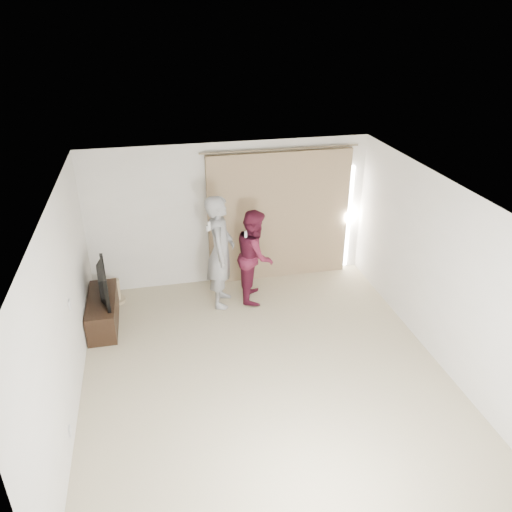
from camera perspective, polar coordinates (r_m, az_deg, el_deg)
The scene contains 10 objects.
floor at distance 7.25m, azimuth 0.96°, elevation -12.96°, with size 5.50×5.50×0.00m, color beige.
wall_back at distance 8.92m, azimuth -3.04°, elevation 4.77°, with size 5.00×0.04×2.60m, color silver.
wall_left at distance 6.47m, azimuth -21.17°, elevation -6.26°, with size 0.04×5.50×2.60m.
ceiling at distance 5.94m, azimuth 1.15°, elevation 6.74°, with size 5.00×5.50×0.01m, color silver.
curtain at distance 9.07m, azimuth 2.76°, elevation 4.51°, with size 2.80×0.11×2.46m.
tv_console at distance 8.41m, azimuth -17.08°, elevation -6.05°, with size 0.43×1.26×0.48m, color black.
tv at distance 8.15m, azimuth -17.56°, elevation -2.98°, with size 0.96×0.13×0.55m, color black.
scratching_post at distance 9.00m, azimuth -15.76°, elevation -4.08°, with size 0.32×0.32×0.43m.
person_man at distance 8.28m, azimuth -4.08°, elevation 0.49°, with size 0.63×0.81×1.96m.
person_woman at distance 8.50m, azimuth -0.11°, elevation 0.08°, with size 0.78×0.91×1.64m.
Camera 1 is at (-1.31, -5.42, 4.63)m, focal length 35.00 mm.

